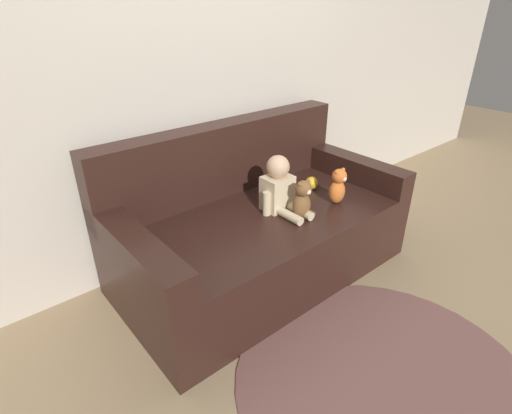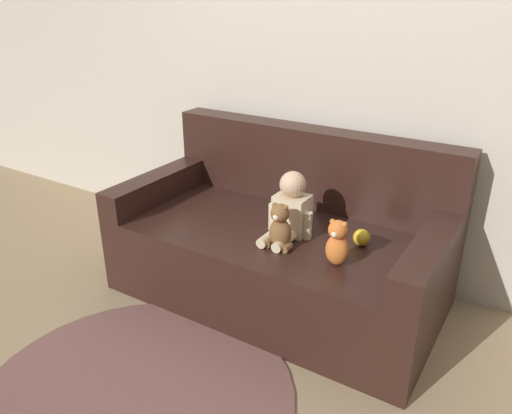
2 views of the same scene
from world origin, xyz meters
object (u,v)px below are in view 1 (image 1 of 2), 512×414
Objects in this scene: person_baby at (279,188)px; teddy_bear_brown at (302,201)px; couch at (256,227)px; plush_toy_side at (338,186)px; toy_ball at (311,183)px.

person_baby reaches higher than teddy_bear_brown.
couch is at bearing 133.58° from person_baby.
person_baby is at bearing 153.58° from plush_toy_side.
toy_ball is at bearing 35.09° from teddy_bear_brown.
toy_ball is (0.49, -0.03, 0.19)m from couch.
teddy_bear_brown is 2.75× the size of toy_ball.
plush_toy_side is 0.27m from toy_ball.
plush_toy_side is at bearing -97.09° from toy_ball.
person_baby is at bearing -46.42° from couch.
toy_ball is (0.39, 0.08, -0.10)m from person_baby.
teddy_bear_brown reaches higher than toy_ball.
couch is 7.49× the size of teddy_bear_brown.
teddy_bear_brown is 1.03× the size of plush_toy_side.
couch is 0.53m from toy_ball.
toy_ball is at bearing 82.91° from plush_toy_side.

